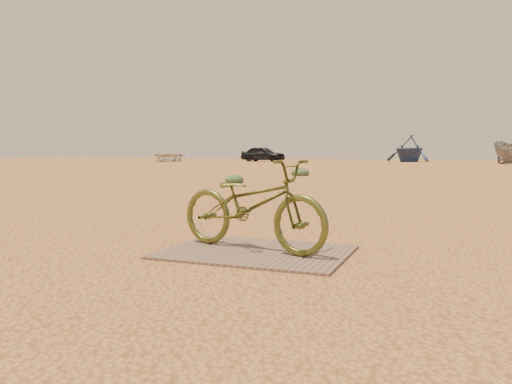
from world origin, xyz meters
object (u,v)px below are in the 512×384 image
at_px(car, 263,154).
at_px(bicycle, 252,204).
at_px(boat_far_left, 409,148).
at_px(boat_near_left, 167,155).
at_px(plywood_board, 256,252).

bearing_deg(car, bicycle, -153.99).
xyz_separation_m(bicycle, boat_far_left, (-2.24, 43.43, 0.83)).
height_order(boat_near_left, boat_far_left, boat_far_left).
bearing_deg(boat_far_left, boat_near_left, -140.74).
bearing_deg(boat_far_left, bicycle, -64.86).
distance_m(plywood_board, boat_near_left, 43.87).
height_order(car, boat_near_left, car).
bearing_deg(plywood_board, boat_far_left, 93.03).
bearing_deg(car, plywood_board, -153.94).
relative_size(car, boat_near_left, 0.76).
distance_m(car, boat_far_left, 13.41).
height_order(bicycle, boat_far_left, boat_far_left).
height_order(bicycle, boat_near_left, boat_near_left).
bearing_deg(boat_far_left, plywood_board, -64.79).
bearing_deg(boat_near_left, plywood_board, -70.70).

